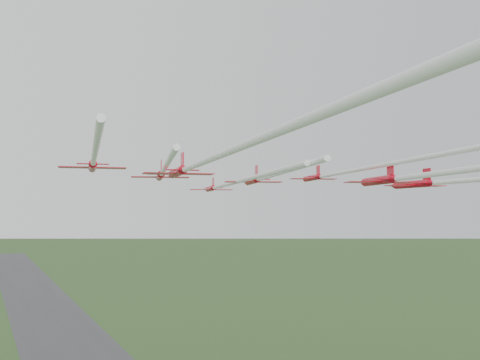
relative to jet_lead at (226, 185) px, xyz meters
name	(u,v)px	position (x,y,z in m)	size (l,w,h in m)	color
runway	(53,323)	(-2.92, 195.05, -59.64)	(38.00, 900.00, 0.04)	#363639
jet_lead	(226,185)	(0.00, 0.00, 0.00)	(20.61, 65.71, 2.54)	red
jet_row2_left	(163,172)	(-12.02, -2.96, 1.60)	(17.14, 49.25, 2.94)	red
jet_row2_right	(340,173)	(13.65, -13.08, 1.59)	(18.48, 54.55, 2.53)	red
jet_row3_left	(94,160)	(-23.89, -10.94, 2.27)	(12.90, 50.58, 2.91)	red
jet_row3_mid	(263,177)	(-2.39, -17.36, 0.23)	(15.86, 41.35, 2.59)	red
jet_row3_right	(458,181)	(24.96, -26.05, -0.02)	(14.05, 53.04, 2.97)	red
jet_row4_left	(205,161)	(-16.86, -31.84, 0.75)	(15.79, 66.26, 2.77)	red
jet_row4_right	(414,176)	(7.96, -34.82, -0.28)	(17.69, 47.04, 2.82)	red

